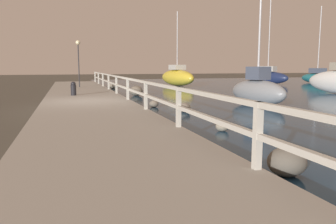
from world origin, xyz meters
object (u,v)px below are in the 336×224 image
Objects in this scene: mooring_bollard at (73,88)px; sailboat_teal at (317,77)px; sailboat_yellow at (177,77)px; sailboat_navy at (268,77)px; dock_lamp at (78,51)px; sailboat_gray at (257,90)px.

mooring_bollard is 0.09× the size of sailboat_teal.
sailboat_yellow is 9.35m from sailboat_navy.
sailboat_navy is (-5.67, 0.27, 0.09)m from sailboat_teal.
mooring_bollard is 6.77m from dock_lamp.
mooring_bollard is 26.71m from sailboat_teal.
sailboat_yellow is at bearing 30.95° from dock_lamp.
sailboat_navy reaches higher than dock_lamp.
mooring_bollard is 21.85m from sailboat_navy.
sailboat_navy is at bearing 16.01° from dock_lamp.
sailboat_yellow is 15.14m from sailboat_gray.
dock_lamp is 12.49m from sailboat_gray.
dock_lamp reaches higher than mooring_bollard.
dock_lamp is (0.51, 6.43, 2.07)m from mooring_bollard.
sailboat_yellow reaches higher than mooring_bollard.
sailboat_gray is (-10.67, -15.05, -0.07)m from sailboat_navy.
sailboat_teal is 1.18× the size of sailboat_yellow.
sailboat_teal reaches higher than mooring_bollard.
sailboat_yellow reaches higher than dock_lamp.
sailboat_teal is at bearing 11.69° from dock_lamp.
dock_lamp is 0.40× the size of sailboat_teal.
sailboat_teal is at bearing -9.69° from sailboat_yellow.
sailboat_teal is 0.94× the size of sailboat_navy.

